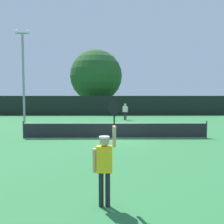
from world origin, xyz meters
TOP-DOWN VIEW (x-y plane):
  - ground_plane at (0.00, 0.00)m, footprint 120.00×120.00m
  - tennis_net at (0.00, 0.00)m, footprint 11.36×0.08m
  - perimeter_fence at (0.00, 16.99)m, footprint 34.34×0.12m
  - player_serving at (-0.48, -9.65)m, footprint 0.68×0.40m
  - player_receiving at (1.29, 10.95)m, footprint 0.57×0.25m
  - tennis_ball at (0.54, 2.47)m, footprint 0.07×0.07m
  - light_pole at (-7.28, 5.22)m, footprint 1.18×0.28m
  - large_tree at (-2.29, 22.36)m, footprint 7.59×7.59m
  - parked_car_near at (2.47, 24.84)m, footprint 2.11×4.29m

SIDE VIEW (x-z plane):
  - ground_plane at x=0.00m, z-range 0.00..0.00m
  - tennis_ball at x=0.54m, z-range 0.00..0.07m
  - tennis_net at x=0.00m, z-range -0.02..1.05m
  - parked_car_near at x=2.47m, z-range -0.07..1.62m
  - player_receiving at x=1.29m, z-range 0.19..1.88m
  - player_serving at x=-0.48m, z-range -0.14..2.44m
  - perimeter_fence at x=0.00m, z-range 0.00..2.46m
  - light_pole at x=-7.28m, z-range 0.56..8.36m
  - large_tree at x=-2.29m, z-range 0.76..9.88m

